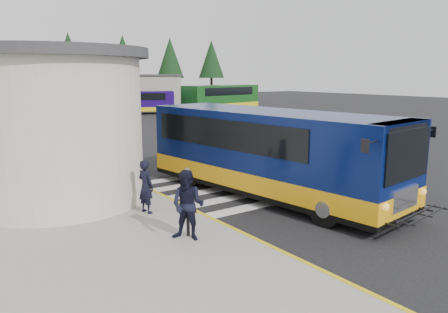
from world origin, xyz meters
TOP-DOWN VIEW (x-y plane):
  - ground at (0.00, 0.00)m, footprint 140.00×140.00m
  - curb_strip at (-4.05, 4.00)m, footprint 0.12×34.00m
  - crosswalk at (-0.50, -0.80)m, footprint 8.00×5.35m
  - depot_building at (6.00, 42.00)m, footprint 26.40×8.40m
  - tree_line at (6.29, 50.00)m, footprint 58.40×4.40m
  - transit_bus at (-0.82, -2.50)m, footprint 4.39×10.68m
  - pedestrian_a at (-5.32, -2.21)m, footprint 0.51×0.65m
  - pedestrian_b at (-5.41, -4.76)m, footprint 1.05×1.07m
  - bollard at (-5.29, -4.54)m, footprint 0.08×0.08m
  - far_bus_a at (8.86, 30.10)m, footprint 8.34×5.37m
  - far_bus_b at (18.63, 28.02)m, footprint 10.23×4.38m

SIDE VIEW (x-z plane):
  - ground at x=0.00m, z-range 0.00..0.00m
  - crosswalk at x=-0.50m, z-range 0.00..0.01m
  - curb_strip at x=-4.05m, z-range 0.00..0.16m
  - bollard at x=-5.29m, z-range 0.15..1.19m
  - pedestrian_a at x=-5.32m, z-range 0.15..1.73m
  - pedestrian_b at x=-5.41m, z-range 0.15..1.89m
  - far_bus_a at x=8.86m, z-range 0.31..2.41m
  - transit_bus at x=-0.82m, z-range -0.06..2.88m
  - far_bus_b at x=18.63m, z-range 0.38..2.94m
  - depot_building at x=6.00m, z-range 0.01..4.21m
  - tree_line at x=6.29m, z-range 1.77..11.77m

